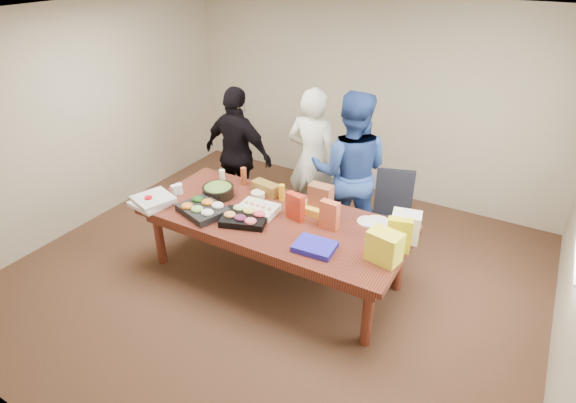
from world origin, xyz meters
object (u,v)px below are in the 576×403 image
Objects in this scene: person_center at (313,161)px; salad_bowl at (218,191)px; person_right at (350,172)px; conference_table at (274,247)px; sheet_cake at (258,209)px; office_chair at (386,221)px.

salad_bowl is (-0.65, -1.05, -0.10)m from person_center.
person_right is at bearing 165.09° from person_center.
person_center is at bearing 96.99° from conference_table.
salad_bowl is (-0.59, 0.08, 0.02)m from sheet_cake.
salad_bowl reaches higher than sheet_cake.
conference_table is 0.46m from sheet_cake.
salad_bowl reaches higher than conference_table.
conference_table is at bearing 95.50° from person_center.
sheet_cake is at bearing 179.16° from conference_table.
sheet_cake is (-0.06, -1.14, -0.13)m from person_center.
salad_bowl is (-0.79, 0.08, 0.43)m from conference_table.
person_right is (0.55, -0.13, 0.04)m from person_center.
office_chair is 1.16m from person_center.
person_center is 0.56m from person_right.
office_chair is 2.84× the size of salad_bowl.
salad_bowl is at bearing 56.95° from person_center.
conference_table is 0.90m from salad_bowl.
sheet_cake is at bearing 85.41° from person_center.
sheet_cake is at bearing -158.82° from office_chair.
conference_table is 1.27m from person_center.
office_chair is (0.92, 0.91, 0.13)m from conference_table.
person_center is 4.48× the size of sheet_cake.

